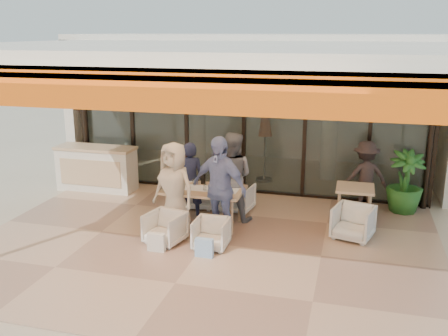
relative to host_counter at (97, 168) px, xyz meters
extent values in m
plane|color=#C6B293|center=(3.33, -2.30, -0.53)|extent=(70.00, 70.00, 0.00)
cube|color=tan|center=(3.33, -2.30, -0.53)|extent=(8.00, 6.00, 0.01)
cube|color=silver|center=(3.33, -2.30, 2.77)|extent=(8.00, 6.00, 0.20)
cube|color=#F05A0C|center=(3.33, -5.24, 2.49)|extent=(8.00, 0.12, 0.45)
cube|color=orange|center=(3.33, -4.55, 2.61)|extent=(8.00, 1.50, 0.06)
cylinder|color=black|center=(-0.55, 0.58, 1.07)|extent=(0.12, 0.12, 3.20)
cylinder|color=black|center=(7.21, 0.58, 1.07)|extent=(0.12, 0.12, 3.20)
cube|color=#9EADA3|center=(3.33, 0.70, 1.07)|extent=(8.00, 0.03, 3.20)
cube|color=black|center=(3.33, 0.70, -0.49)|extent=(8.00, 0.10, 0.08)
cube|color=black|center=(3.33, 0.70, 2.63)|extent=(8.00, 0.10, 0.08)
cube|color=black|center=(-0.67, 0.70, 1.07)|extent=(0.08, 0.10, 3.20)
cube|color=black|center=(0.63, 0.70, 1.07)|extent=(0.08, 0.10, 3.20)
cube|color=black|center=(1.98, 0.70, 1.07)|extent=(0.08, 0.10, 3.20)
cube|color=black|center=(3.33, 0.70, 1.07)|extent=(0.08, 0.10, 3.20)
cube|color=black|center=(4.68, 0.70, 1.07)|extent=(0.08, 0.10, 3.20)
cube|color=black|center=(6.03, 0.70, 1.07)|extent=(0.08, 0.10, 3.20)
cube|color=black|center=(7.33, 0.70, 1.07)|extent=(0.08, 0.10, 3.20)
cube|color=silver|center=(3.33, 4.20, 1.17)|extent=(9.00, 0.25, 3.40)
cube|color=silver|center=(-1.07, 2.45, 1.17)|extent=(0.25, 3.50, 3.40)
cube|color=silver|center=(7.73, 2.45, 1.17)|extent=(0.25, 3.50, 3.40)
cube|color=silver|center=(3.33, 2.45, 2.87)|extent=(9.00, 3.50, 0.25)
cube|color=tan|center=(3.33, 2.45, -0.52)|extent=(8.00, 3.50, 0.02)
cylinder|color=silver|center=(1.73, 2.30, 0.97)|extent=(0.40, 0.40, 3.00)
cylinder|color=silver|center=(5.13, 2.30, 0.97)|extent=(0.40, 0.40, 3.00)
cylinder|color=black|center=(2.13, 1.90, 2.47)|extent=(0.03, 0.03, 0.70)
cube|color=black|center=(2.13, 1.90, 2.02)|extent=(0.30, 0.30, 0.40)
sphere|color=#FFBF72|center=(2.13, 1.90, 2.02)|extent=(0.18, 0.18, 0.18)
cylinder|color=black|center=(5.63, 1.90, 2.47)|extent=(0.03, 0.03, 0.70)
cube|color=black|center=(5.63, 1.90, 2.02)|extent=(0.30, 0.30, 0.40)
sphere|color=#FFBF72|center=(5.63, 1.90, 2.02)|extent=(0.18, 0.18, 0.18)
cylinder|color=black|center=(3.63, 1.70, -0.48)|extent=(0.40, 0.40, 0.05)
cylinder|color=black|center=(3.63, 1.70, 0.52)|extent=(0.04, 0.04, 2.10)
cone|color=red|center=(3.63, 1.70, 1.17)|extent=(0.32, 0.32, 1.10)
cube|color=silver|center=(0.00, 0.00, -0.03)|extent=(1.80, 0.60, 1.00)
cube|color=tan|center=(0.00, 0.00, 0.48)|extent=(1.85, 0.65, 0.06)
cube|color=tan|center=(0.00, -0.31, -0.03)|extent=(1.50, 0.02, 0.60)
cube|color=tan|center=(3.06, -1.48, 0.19)|extent=(1.50, 0.90, 0.05)
cube|color=white|center=(3.06, -1.48, 0.21)|extent=(1.30, 0.35, 0.01)
cylinder|color=tan|center=(2.44, -1.80, -0.18)|extent=(0.06, 0.06, 0.70)
cylinder|color=tan|center=(3.68, -1.80, -0.18)|extent=(0.06, 0.06, 0.70)
cylinder|color=tan|center=(2.44, -1.16, -0.18)|extent=(0.06, 0.06, 0.70)
cylinder|color=tan|center=(3.68, -1.16, -0.18)|extent=(0.06, 0.06, 0.70)
cylinder|color=white|center=(2.61, -1.63, 0.27)|extent=(0.06, 0.06, 0.11)
cylinder|color=white|center=(2.81, -1.28, 0.27)|extent=(0.06, 0.06, 0.11)
cylinder|color=white|center=(3.11, -1.58, 0.27)|extent=(0.06, 0.06, 0.11)
cylinder|color=white|center=(3.36, -1.30, 0.27)|extent=(0.06, 0.06, 0.11)
cylinder|color=maroon|center=(2.51, -1.33, 0.30)|extent=(0.07, 0.07, 0.16)
cylinder|color=black|center=(2.96, -1.20, 0.30)|extent=(0.09, 0.09, 0.17)
cylinder|color=black|center=(2.96, -1.20, 0.39)|extent=(0.10, 0.10, 0.01)
cylinder|color=white|center=(2.61, -1.78, 0.22)|extent=(0.22, 0.22, 0.01)
cylinder|color=white|center=(3.51, -1.78, 0.22)|extent=(0.22, 0.22, 0.01)
cylinder|color=white|center=(2.61, -1.16, 0.22)|extent=(0.22, 0.22, 0.01)
cylinder|color=white|center=(3.51, -1.16, 0.22)|extent=(0.22, 0.22, 0.01)
imported|color=white|center=(2.64, -0.53, -0.20)|extent=(0.74, 0.70, 0.67)
imported|color=white|center=(3.48, -0.53, -0.22)|extent=(0.69, 0.65, 0.63)
imported|color=white|center=(2.64, -2.43, -0.22)|extent=(0.72, 0.69, 0.62)
imported|color=white|center=(3.48, -2.43, -0.24)|extent=(0.57, 0.53, 0.58)
imported|color=#181E34|center=(2.64, -1.03, 0.23)|extent=(0.61, 0.45, 1.52)
imported|color=slate|center=(3.48, -1.03, 0.35)|extent=(0.87, 0.69, 1.76)
imported|color=beige|center=(2.64, -1.93, 0.32)|extent=(0.95, 0.76, 1.70)
imported|color=#6A7EB0|center=(3.48, -1.93, 0.40)|extent=(1.18, 0.78, 1.86)
cube|color=silver|center=(2.64, -2.83, -0.36)|extent=(0.30, 0.10, 0.34)
cube|color=#99BFD8|center=(3.48, -2.83, -0.36)|extent=(0.30, 0.10, 0.34)
cube|color=tan|center=(5.81, -0.64, 0.19)|extent=(0.70, 0.70, 0.05)
cylinder|color=tan|center=(5.53, -0.92, -0.18)|extent=(0.05, 0.05, 0.70)
cylinder|color=tan|center=(6.09, -0.92, -0.18)|extent=(0.05, 0.05, 0.70)
cylinder|color=tan|center=(5.53, -0.36, -0.18)|extent=(0.05, 0.05, 0.70)
cylinder|color=tan|center=(6.09, -0.36, -0.18)|extent=(0.05, 0.05, 0.70)
imported|color=white|center=(5.81, -1.39, -0.19)|extent=(0.80, 0.77, 0.68)
imported|color=black|center=(5.99, 0.18, 0.20)|extent=(1.08, 0.83, 1.47)
imported|color=#1E5919|center=(6.78, 0.27, 0.12)|extent=(0.84, 0.84, 1.29)
camera|label=1|loc=(5.74, -9.99, 3.07)|focal=40.00mm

